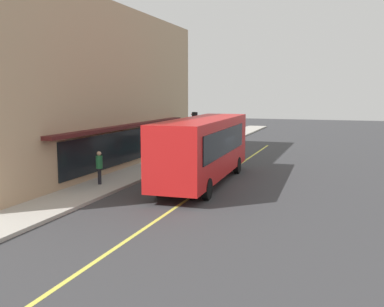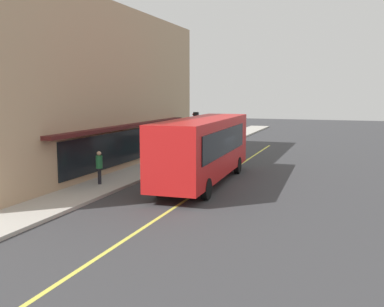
{
  "view_description": "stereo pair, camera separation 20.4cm",
  "coord_description": "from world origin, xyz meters",
  "views": [
    {
      "loc": [
        -23.37,
        -6.7,
        4.88
      ],
      "look_at": [
        -0.63,
        1.07,
        1.6
      ],
      "focal_mm": 42.04,
      "sensor_mm": 36.0,
      "label": 1
    },
    {
      "loc": [
        -23.3,
        -6.89,
        4.88
      ],
      "look_at": [
        -0.63,
        1.07,
        1.6
      ],
      "focal_mm": 42.04,
      "sensor_mm": 36.0,
      "label": 2
    }
  ],
  "objects": [
    {
      "name": "storefront_building",
      "position": [
        1.88,
        11.63,
        5.07
      ],
      "size": [
        23.76,
        11.2,
        10.15
      ],
      "color": "tan",
      "rests_on": "ground"
    },
    {
      "name": "ground",
      "position": [
        0.0,
        0.0,
        0.0
      ],
      "size": [
        120.0,
        120.0,
        0.0
      ],
      "primitive_type": "plane",
      "color": "#38383A"
    },
    {
      "name": "traffic_light",
      "position": [
        9.93,
        4.44,
        2.53
      ],
      "size": [
        0.3,
        0.52,
        3.2
      ],
      "color": "#2D2D33",
      "rests_on": "sidewalk"
    },
    {
      "name": "car_teal",
      "position": [
        9.23,
        2.69,
        0.74
      ],
      "size": [
        4.32,
        1.91,
        1.52
      ],
      "color": "#14666B",
      "rests_on": "ground"
    },
    {
      "name": "bus",
      "position": [
        -0.6,
        0.41,
        1.99
      ],
      "size": [
        11.2,
        2.89,
        3.5
      ],
      "color": "red",
      "rests_on": "ground"
    },
    {
      "name": "pedestrian_mid_block",
      "position": [
        3.63,
        4.71,
        1.21
      ],
      "size": [
        0.34,
        0.34,
        1.76
      ],
      "color": "black",
      "rests_on": "sidewalk"
    },
    {
      "name": "lane_centre_stripe",
      "position": [
        0.0,
        0.0,
        0.0
      ],
      "size": [
        36.0,
        0.16,
        0.01
      ],
      "primitive_type": "cube",
      "color": "#D8D14C",
      "rests_on": "ground"
    },
    {
      "name": "sidewalk",
      "position": [
        0.0,
        5.06,
        0.07
      ],
      "size": [
        80.0,
        2.56,
        0.15
      ],
      "primitive_type": "cube",
      "color": "#B2ADA3",
      "rests_on": "ground"
    },
    {
      "name": "pedestrian_by_curb",
      "position": [
        -3.28,
        5.22,
        1.18
      ],
      "size": [
        0.34,
        0.34,
        1.72
      ],
      "color": "black",
      "rests_on": "sidewalk"
    }
  ]
}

